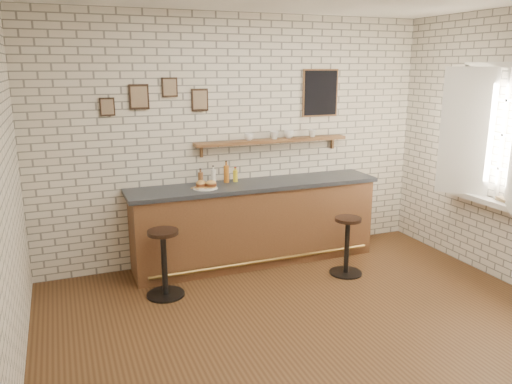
% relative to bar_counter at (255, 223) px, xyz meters
% --- Properties ---
extents(ground, '(5.00, 5.00, 0.00)m').
position_rel_bar_counter_xyz_m(ground, '(-0.09, -1.70, -0.51)').
color(ground, brown).
rests_on(ground, ground).
extents(bar_counter, '(3.10, 0.65, 1.01)m').
position_rel_bar_counter_xyz_m(bar_counter, '(0.00, 0.00, 0.00)').
color(bar_counter, brown).
rests_on(bar_counter, ground).
extents(sandwich_plate, '(0.28, 0.28, 0.01)m').
position_rel_bar_counter_xyz_m(sandwich_plate, '(-0.64, -0.05, 0.51)').
color(sandwich_plate, white).
rests_on(sandwich_plate, bar_counter).
extents(ciabatta_sandwich, '(0.26, 0.19, 0.08)m').
position_rel_bar_counter_xyz_m(ciabatta_sandwich, '(-0.63, -0.05, 0.56)').
color(ciabatta_sandwich, tan).
rests_on(ciabatta_sandwich, sandwich_plate).
extents(potato_chips, '(0.26, 0.18, 0.00)m').
position_rel_bar_counter_xyz_m(potato_chips, '(-0.67, -0.05, 0.52)').
color(potato_chips, '#C69146').
rests_on(potato_chips, sandwich_plate).
extents(bitters_bottle_brown, '(0.06, 0.06, 0.20)m').
position_rel_bar_counter_xyz_m(bitters_bottle_brown, '(-0.64, 0.15, 0.58)').
color(bitters_bottle_brown, brown).
rests_on(bitters_bottle_brown, bar_counter).
extents(bitters_bottle_white, '(0.06, 0.06, 0.22)m').
position_rel_bar_counter_xyz_m(bitters_bottle_white, '(-0.48, 0.15, 0.59)').
color(bitters_bottle_white, white).
rests_on(bitters_bottle_white, bar_counter).
extents(bitters_bottle_amber, '(0.06, 0.06, 0.27)m').
position_rel_bar_counter_xyz_m(bitters_bottle_amber, '(-0.32, 0.15, 0.61)').
color(bitters_bottle_amber, '#A75C1B').
rests_on(bitters_bottle_amber, bar_counter).
extents(condiment_bottle_yellow, '(0.06, 0.06, 0.18)m').
position_rel_bar_counter_xyz_m(condiment_bottle_yellow, '(-0.20, 0.15, 0.58)').
color(condiment_bottle_yellow, yellow).
rests_on(condiment_bottle_yellow, bar_counter).
extents(bar_stool_left, '(0.43, 0.43, 0.73)m').
position_rel_bar_counter_xyz_m(bar_stool_left, '(-1.25, -0.55, -0.11)').
color(bar_stool_left, black).
rests_on(bar_stool_left, ground).
extents(bar_stool_right, '(0.38, 0.38, 0.69)m').
position_rel_bar_counter_xyz_m(bar_stool_right, '(0.85, -0.76, -0.14)').
color(bar_stool_right, black).
rests_on(bar_stool_right, ground).
extents(wall_shelf, '(2.00, 0.18, 0.18)m').
position_rel_bar_counter_xyz_m(wall_shelf, '(0.31, 0.20, 0.97)').
color(wall_shelf, brown).
rests_on(wall_shelf, ground).
extents(shelf_cup_a, '(0.16, 0.16, 0.09)m').
position_rel_bar_counter_xyz_m(shelf_cup_a, '(-0.00, 0.20, 1.04)').
color(shelf_cup_a, white).
rests_on(shelf_cup_a, wall_shelf).
extents(shelf_cup_b, '(0.15, 0.15, 0.10)m').
position_rel_bar_counter_xyz_m(shelf_cup_b, '(0.34, 0.20, 1.04)').
color(shelf_cup_b, white).
rests_on(shelf_cup_b, wall_shelf).
extents(shelf_cup_c, '(0.15, 0.15, 0.10)m').
position_rel_bar_counter_xyz_m(shelf_cup_c, '(0.53, 0.20, 1.04)').
color(shelf_cup_c, white).
rests_on(shelf_cup_c, wall_shelf).
extents(shelf_cup_d, '(0.13, 0.13, 0.09)m').
position_rel_bar_counter_xyz_m(shelf_cup_d, '(0.87, 0.20, 1.04)').
color(shelf_cup_d, white).
rests_on(shelf_cup_d, wall_shelf).
extents(back_wall_decor, '(2.96, 0.02, 0.56)m').
position_rel_bar_counter_xyz_m(back_wall_decor, '(0.14, 0.28, 1.54)').
color(back_wall_decor, black).
rests_on(back_wall_decor, ground).
extents(window_sill, '(0.20, 1.35, 0.06)m').
position_rel_bar_counter_xyz_m(window_sill, '(2.31, -1.40, 0.39)').
color(window_sill, white).
rests_on(window_sill, ground).
extents(casement_window, '(0.40, 1.30, 1.56)m').
position_rel_bar_counter_xyz_m(casement_window, '(2.27, -1.40, 1.14)').
color(casement_window, white).
rests_on(casement_window, ground).
extents(book_lower, '(0.21, 0.26, 0.02)m').
position_rel_bar_counter_xyz_m(book_lower, '(2.29, -1.57, 0.43)').
color(book_lower, tan).
rests_on(book_lower, window_sill).
extents(book_upper, '(0.24, 0.28, 0.02)m').
position_rel_bar_counter_xyz_m(book_upper, '(2.29, -1.55, 0.45)').
color(book_upper, tan).
rests_on(book_upper, book_lower).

